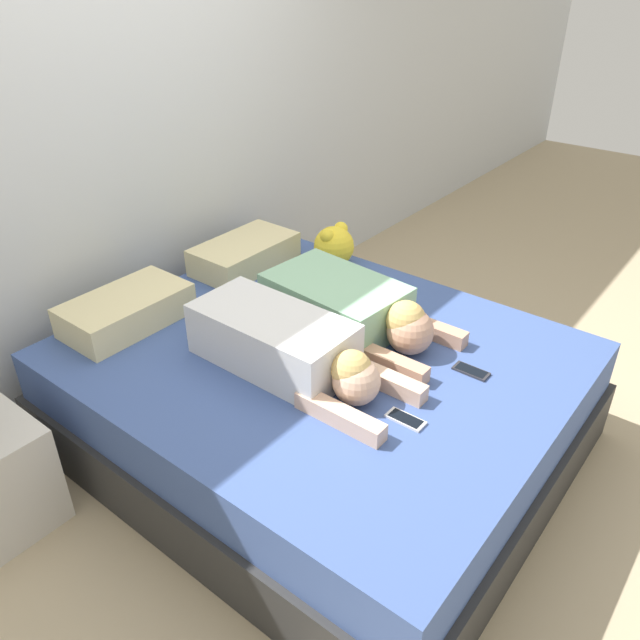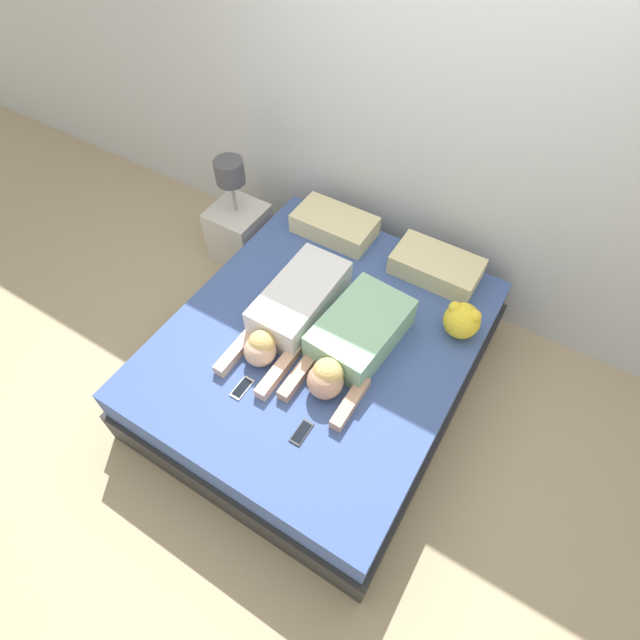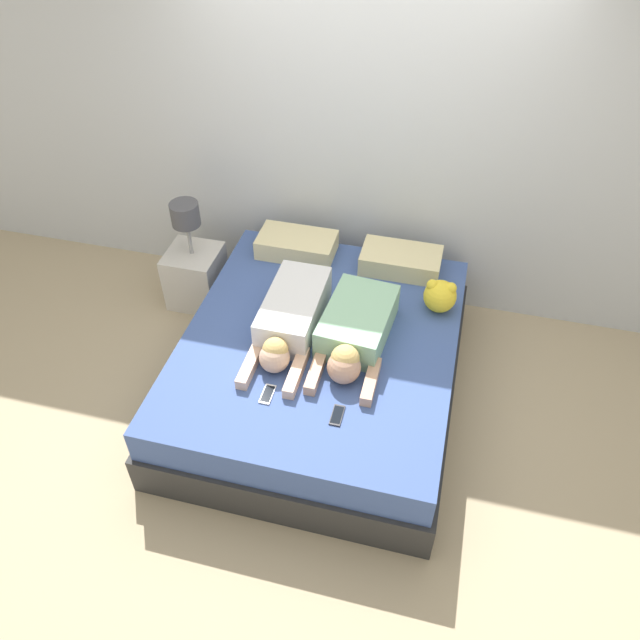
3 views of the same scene
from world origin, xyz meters
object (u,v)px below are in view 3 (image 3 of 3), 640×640
object	(u,v)px
pillow_head_right	(401,261)
nightstand	(195,271)
person_left	(290,319)
plush_toy	(440,295)
cell_phone_left	(268,394)
cell_phone_right	(337,415)
bed	(320,365)
person_right	(355,332)
pillow_head_left	(297,245)

from	to	relation	value
pillow_head_right	nightstand	xyz separation A→B (m)	(-1.61, -0.12, -0.31)
person_left	plush_toy	bearing A→B (deg)	26.83
nightstand	plush_toy	bearing A→B (deg)	-7.51
person_left	cell_phone_left	world-z (taller)	person_left
nightstand	pillow_head_right	bearing A→B (deg)	4.31
pillow_head_right	nightstand	size ratio (longest dim) A/B	0.63
cell_phone_left	cell_phone_right	size ratio (longest dim) A/B	1.00
bed	cell_phone_right	distance (m)	0.71
plush_toy	nightstand	world-z (taller)	nightstand
cell_phone_left	person_right	bearing A→B (deg)	53.18
cell_phone_right	plush_toy	bearing A→B (deg)	66.88
nightstand	cell_phone_left	bearing A→B (deg)	-51.03
cell_phone_left	plush_toy	xyz separation A→B (m)	(0.90, 1.02, 0.11)
bed	person_left	bearing A→B (deg)	178.70
person_left	person_right	size ratio (longest dim) A/B	1.09
pillow_head_left	person_left	bearing A→B (deg)	-77.01
person_right	nightstand	world-z (taller)	nightstand
nightstand	person_right	bearing A→B (deg)	-26.84
person_left	person_right	distance (m)	0.43
pillow_head_left	plush_toy	bearing A→B (deg)	-18.70
cell_phone_left	nightstand	distance (m)	1.66
pillow_head_right	pillow_head_left	bearing A→B (deg)	180.00
cell_phone_right	pillow_head_left	bearing A→B (deg)	114.17
bed	pillow_head_left	xyz separation A→B (m)	(-0.39, 0.84, 0.34)
pillow_head_right	person_left	xyz separation A→B (m)	(-0.60, -0.84, 0.04)
pillow_head_right	cell_phone_right	bearing A→B (deg)	-95.45
person_right	plush_toy	world-z (taller)	person_right
bed	plush_toy	bearing A→B (deg)	33.20
plush_toy	cell_phone_right	bearing A→B (deg)	-113.12
pillow_head_right	person_left	distance (m)	1.03
pillow_head_right	plush_toy	bearing A→B (deg)	-49.51
cell_phone_right	nightstand	bearing A→B (deg)	137.89
pillow_head_left	person_right	xyz separation A→B (m)	(0.62, -0.85, 0.03)
pillow_head_left	cell_phone_right	distance (m)	1.59
person_left	cell_phone_right	bearing A→B (deg)	-53.19
pillow_head_right	cell_phone_left	distance (m)	1.51
bed	pillow_head_left	size ratio (longest dim) A/B	3.71
cell_phone_right	person_left	bearing A→B (deg)	126.81
cell_phone_left	cell_phone_right	xyz separation A→B (m)	(0.44, -0.05, 0.00)
pillow_head_left	cell_phone_left	bearing A→B (deg)	-81.30
pillow_head_left	pillow_head_right	distance (m)	0.79
person_left	pillow_head_right	bearing A→B (deg)	54.63
pillow_head_left	cell_phone_right	world-z (taller)	pillow_head_left
pillow_head_right	cell_phone_right	size ratio (longest dim) A/B	3.82
person_right	plush_toy	size ratio (longest dim) A/B	3.93
person_right	cell_phone_right	bearing A→B (deg)	-87.37
person_left	plush_toy	size ratio (longest dim) A/B	4.28
nightstand	pillow_head_left	bearing A→B (deg)	8.43
bed	pillow_head_right	size ratio (longest dim) A/B	3.71
pillow_head_right	person_left	size ratio (longest dim) A/B	0.57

